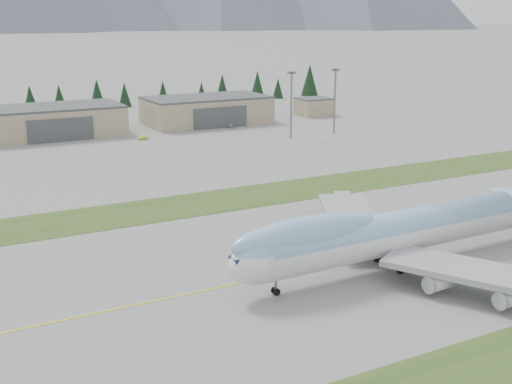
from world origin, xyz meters
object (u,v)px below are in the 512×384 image
hangar_center (53,121)px  service_vehicle_c (231,128)px  hangar_right (207,110)px  boeing_747_freighter (398,231)px  service_vehicle_b (143,139)px

hangar_center → service_vehicle_c: hangar_center is taller
hangar_right → service_vehicle_c: (3.71, -14.41, -5.39)m
hangar_center → service_vehicle_c: size_ratio=11.16×
boeing_747_freighter → service_vehicle_c: 146.42m
boeing_747_freighter → service_vehicle_b: 134.10m
service_vehicle_b → service_vehicle_c: 38.30m
service_vehicle_b → boeing_747_freighter: bearing=167.6°
hangar_right → service_vehicle_b: (-33.84, -21.94, -5.39)m
service_vehicle_b → service_vehicle_c: size_ratio=0.94×
boeing_747_freighter → service_vehicle_c: size_ratio=16.87×
hangar_center → service_vehicle_b: bearing=-40.0°
hangar_right → service_vehicle_c: bearing=-75.6°
hangar_center → service_vehicle_c: (63.71, -14.41, -5.39)m
boeing_747_freighter → service_vehicle_b: size_ratio=18.04×
hangar_right → service_vehicle_b: bearing=-147.0°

